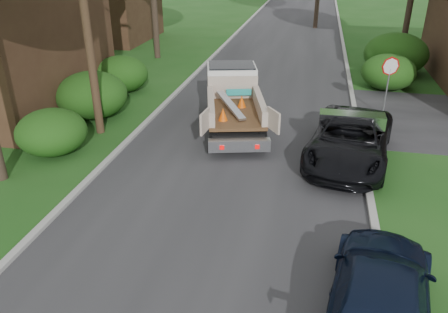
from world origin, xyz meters
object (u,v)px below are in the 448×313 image
flatbed_truck (233,95)px  black_pickup (350,139)px  stop_sign (389,74)px  navy_suv (380,294)px

flatbed_truck → black_pickup: size_ratio=1.10×
stop_sign → flatbed_truck: bearing=-162.6°
navy_suv → black_pickup: bearing=-78.5°
stop_sign → black_pickup: stop_sign is taller
stop_sign → flatbed_truck: (-5.99, -1.87, -0.65)m
flatbed_truck → navy_suv: bearing=-78.9°
stop_sign → black_pickup: bearing=-109.6°
navy_suv → stop_sign: bearing=-87.1°
black_pickup → navy_suv: 7.00m
black_pickup → flatbed_truck: bearing=158.7°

